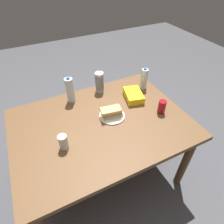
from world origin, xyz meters
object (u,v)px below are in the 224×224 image
dining_table (101,130)px  soda_can_red (162,107)px  water_bottle_tall (144,79)px  plastic_cup_stack (100,82)px  water_bottle_spare (70,90)px  soda_can_silver (63,142)px  sandwich (112,112)px  chip_bag (133,95)px  paper_plate (112,116)px

dining_table → soda_can_red: size_ratio=11.81×
water_bottle_tall → plastic_cup_stack: 0.45m
dining_table → plastic_cup_stack: (-0.17, -0.42, 0.19)m
water_bottle_tall → water_bottle_spare: 0.73m
soda_can_silver → sandwich: bearing=-162.1°
soda_can_red → sandwich: bearing=-18.7°
soda_can_red → soda_can_silver: size_ratio=1.00×
soda_can_silver → soda_can_red: bearing=-179.6°
plastic_cup_stack → water_bottle_spare: bearing=6.1°
chip_bag → water_bottle_tall: (-0.18, -0.11, 0.07)m
paper_plate → soda_can_red: bearing=161.0°
water_bottle_tall → plastic_cup_stack: bearing=-19.6°
plastic_cup_stack → soda_can_red: bearing=123.0°
paper_plate → sandwich: sandwich is taller
dining_table → water_bottle_tall: size_ratio=6.35×
sandwich → plastic_cup_stack: bearing=-99.1°
paper_plate → water_bottle_spare: (0.24, -0.37, 0.11)m
paper_plate → sandwich: bearing=17.5°
dining_table → sandwich: sandwich is taller
chip_bag → water_bottle_tall: bearing=135.2°
sandwich → soda_can_red: soda_can_red is taller
plastic_cup_stack → soda_can_silver: 0.75m
soda_can_red → plastic_cup_stack: plastic_cup_stack is taller
dining_table → paper_plate: size_ratio=6.54×
sandwich → water_bottle_spare: size_ratio=0.77×
soda_can_red → water_bottle_tall: water_bottle_tall is taller
dining_table → water_bottle_spare: 0.46m
paper_plate → dining_table: bearing=12.2°
chip_bag → dining_table: bearing=-54.2°
plastic_cup_stack → soda_can_silver: (0.52, 0.55, -0.04)m
sandwich → water_bottle_tall: 0.55m
plastic_cup_stack → water_bottle_spare: (0.30, 0.03, 0.02)m
soda_can_silver → chip_bag: bearing=-159.2°
plastic_cup_stack → soda_can_silver: plastic_cup_stack is taller
chip_bag → water_bottle_spare: bearing=-98.7°
dining_table → water_bottle_spare: size_ratio=5.66×
water_bottle_spare → soda_can_silver: (0.21, 0.51, -0.06)m
dining_table → soda_can_red: (-0.53, 0.12, 0.15)m
paper_plate → water_bottle_tall: bearing=-152.5°
chip_bag → paper_plate: bearing=-50.8°
soda_can_red → chip_bag: soda_can_red is taller
dining_table → soda_can_silver: bearing=19.7°
dining_table → water_bottle_spare: water_bottle_spare is taller
soda_can_red → soda_can_silver: 0.87m
water_bottle_spare → chip_bag: bearing=157.1°
soda_can_red → water_bottle_spare: size_ratio=0.48×
soda_can_silver → plastic_cup_stack: bearing=-133.5°
paper_plate → water_bottle_tall: water_bottle_tall is taller
sandwich → soda_can_red: bearing=161.3°
sandwich → water_bottle_spare: 0.44m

